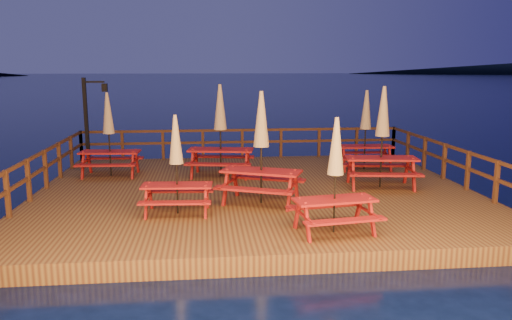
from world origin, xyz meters
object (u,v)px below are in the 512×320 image
object	(u,v)px
picnic_table_0	(382,135)
picnic_table_2	(335,174)
picnic_table_1	(109,133)
lamp_post	(90,112)

from	to	relation	value
picnic_table_0	picnic_table_2	world-z (taller)	picnic_table_0
picnic_table_1	picnic_table_0	bearing A→B (deg)	-12.51
lamp_post	picnic_table_1	distance (m)	2.63
picnic_table_0	picnic_table_1	size ratio (longest dim) A/B	1.10
picnic_table_0	picnic_table_1	xyz separation A→B (m)	(-7.91, 2.30, -0.13)
lamp_post	picnic_table_0	bearing A→B (deg)	-27.49
lamp_post	picnic_table_1	world-z (taller)	lamp_post
picnic_table_0	picnic_table_2	distance (m)	4.40
picnic_table_1	picnic_table_2	bearing A→B (deg)	-43.48
picnic_table_0	picnic_table_2	size ratio (longest dim) A/B	1.19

